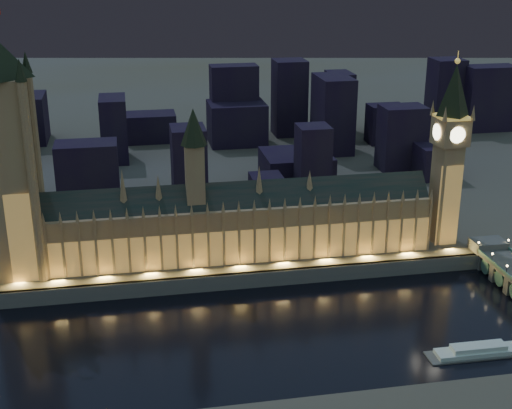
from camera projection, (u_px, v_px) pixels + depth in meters
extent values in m
plane|color=black|center=(268.00, 329.00, 312.96)|extent=(2000.00, 2000.00, 0.00)
cube|color=brown|center=(175.00, 92.00, 791.49)|extent=(2000.00, 960.00, 8.00)
cube|color=#505150|center=(251.00, 280.00, 349.42)|extent=(2000.00, 2.50, 8.00)
cube|color=#956C4C|center=(236.00, 230.00, 361.89)|extent=(200.06, 20.58, 28.00)
cube|color=#C19044|center=(239.00, 247.00, 354.16)|extent=(200.00, 0.50, 18.00)
cube|color=black|center=(236.00, 199.00, 356.03)|extent=(200.05, 16.84, 16.26)
cube|color=#956C4C|center=(195.00, 177.00, 348.12)|extent=(9.00, 9.00, 32.00)
cone|color=black|center=(193.00, 127.00, 339.50)|extent=(13.00, 13.00, 18.00)
cube|color=#956C4C|center=(30.00, 254.00, 334.95)|extent=(1.20, 1.20, 28.00)
cone|color=#956C4C|center=(26.00, 220.00, 329.64)|extent=(2.00, 2.00, 6.00)
cube|color=#956C4C|center=(47.00, 252.00, 336.27)|extent=(1.20, 1.20, 28.00)
cone|color=#956C4C|center=(43.00, 218.00, 330.96)|extent=(2.00, 2.00, 6.00)
cube|color=#956C4C|center=(63.00, 251.00, 337.59)|extent=(1.20, 1.20, 28.00)
cone|color=#956C4C|center=(60.00, 217.00, 332.28)|extent=(2.00, 2.00, 6.00)
cube|color=#956C4C|center=(80.00, 250.00, 338.91)|extent=(1.20, 1.20, 28.00)
cone|color=#956C4C|center=(77.00, 216.00, 333.60)|extent=(2.00, 2.00, 6.00)
cube|color=#956C4C|center=(96.00, 249.00, 340.23)|extent=(1.20, 1.20, 28.00)
cone|color=#956C4C|center=(94.00, 215.00, 334.92)|extent=(2.00, 2.00, 6.00)
cube|color=#956C4C|center=(113.00, 248.00, 341.55)|extent=(1.20, 1.20, 28.00)
cone|color=#956C4C|center=(110.00, 214.00, 336.24)|extent=(2.00, 2.00, 6.00)
cube|color=#956C4C|center=(129.00, 246.00, 342.87)|extent=(1.20, 1.20, 28.00)
cone|color=#956C4C|center=(127.00, 213.00, 337.56)|extent=(2.00, 2.00, 6.00)
cube|color=#956C4C|center=(145.00, 245.00, 344.19)|extent=(1.20, 1.20, 28.00)
cone|color=#956C4C|center=(143.00, 212.00, 338.88)|extent=(2.00, 2.00, 6.00)
cube|color=#956C4C|center=(161.00, 244.00, 345.51)|extent=(1.20, 1.20, 28.00)
cone|color=#956C4C|center=(159.00, 211.00, 340.20)|extent=(2.00, 2.00, 6.00)
cube|color=#956C4C|center=(177.00, 243.00, 346.83)|extent=(1.20, 1.20, 28.00)
cone|color=#956C4C|center=(176.00, 210.00, 341.52)|extent=(2.00, 2.00, 6.00)
cube|color=#956C4C|center=(193.00, 242.00, 348.15)|extent=(1.20, 1.20, 28.00)
cone|color=#956C4C|center=(192.00, 209.00, 342.84)|extent=(2.00, 2.00, 6.00)
cube|color=#956C4C|center=(208.00, 241.00, 349.47)|extent=(1.20, 1.20, 28.00)
cone|color=#956C4C|center=(207.00, 208.00, 344.16)|extent=(2.00, 2.00, 6.00)
cube|color=#956C4C|center=(224.00, 240.00, 350.79)|extent=(1.20, 1.20, 28.00)
cone|color=#956C4C|center=(223.00, 207.00, 345.48)|extent=(2.00, 2.00, 6.00)
cube|color=#956C4C|center=(239.00, 238.00, 352.11)|extent=(1.20, 1.20, 28.00)
cone|color=#956C4C|center=(239.00, 206.00, 346.80)|extent=(2.00, 2.00, 6.00)
cube|color=#956C4C|center=(255.00, 237.00, 353.43)|extent=(1.20, 1.20, 28.00)
cone|color=#956C4C|center=(254.00, 205.00, 348.12)|extent=(2.00, 2.00, 6.00)
cube|color=#956C4C|center=(270.00, 236.00, 354.75)|extent=(1.20, 1.20, 28.00)
cone|color=#956C4C|center=(270.00, 204.00, 349.44)|extent=(2.00, 2.00, 6.00)
cube|color=#956C4C|center=(285.00, 235.00, 356.07)|extent=(1.20, 1.20, 28.00)
cone|color=#956C4C|center=(285.00, 203.00, 350.76)|extent=(2.00, 2.00, 6.00)
cube|color=#956C4C|center=(300.00, 234.00, 357.39)|extent=(1.20, 1.20, 28.00)
cone|color=#956C4C|center=(300.00, 202.00, 352.08)|extent=(2.00, 2.00, 6.00)
cube|color=#956C4C|center=(315.00, 233.00, 358.71)|extent=(1.20, 1.20, 28.00)
cone|color=#956C4C|center=(315.00, 201.00, 353.40)|extent=(2.00, 2.00, 6.00)
cube|color=#956C4C|center=(329.00, 232.00, 360.03)|extent=(1.20, 1.20, 28.00)
cone|color=#956C4C|center=(330.00, 200.00, 354.73)|extent=(2.00, 2.00, 6.00)
cube|color=#956C4C|center=(344.00, 231.00, 361.35)|extent=(1.20, 1.20, 28.00)
cone|color=#956C4C|center=(345.00, 199.00, 356.05)|extent=(2.00, 2.00, 6.00)
cube|color=#956C4C|center=(358.00, 230.00, 362.67)|extent=(1.20, 1.20, 28.00)
cone|color=#956C4C|center=(360.00, 198.00, 357.37)|extent=(2.00, 2.00, 6.00)
cube|color=#956C4C|center=(373.00, 229.00, 363.99)|extent=(1.20, 1.20, 28.00)
cone|color=#956C4C|center=(374.00, 197.00, 358.69)|extent=(2.00, 2.00, 6.00)
cube|color=#956C4C|center=(387.00, 228.00, 365.31)|extent=(1.20, 1.20, 28.00)
cone|color=#956C4C|center=(389.00, 196.00, 360.01)|extent=(2.00, 2.00, 6.00)
cube|color=#956C4C|center=(401.00, 227.00, 366.63)|extent=(1.20, 1.20, 28.00)
cone|color=#956C4C|center=(403.00, 195.00, 361.33)|extent=(2.00, 2.00, 6.00)
cube|color=#956C4C|center=(415.00, 226.00, 367.95)|extent=(1.20, 1.20, 28.00)
cone|color=#956C4C|center=(417.00, 194.00, 362.65)|extent=(2.00, 2.00, 6.00)
cube|color=#956C4C|center=(429.00, 225.00, 369.27)|extent=(1.20, 1.20, 28.00)
cone|color=#956C4C|center=(432.00, 193.00, 363.97)|extent=(2.00, 2.00, 6.00)
cone|color=#956C4C|center=(123.00, 187.00, 343.15)|extent=(4.40, 4.40, 18.00)
cone|color=#956C4C|center=(158.00, 188.00, 346.75)|extent=(4.40, 4.40, 14.00)
cone|color=#956C4C|center=(259.00, 181.00, 354.99)|extent=(4.40, 4.40, 16.00)
cone|color=#956C4C|center=(310.00, 181.00, 360.14)|extent=(4.40, 4.40, 12.00)
cube|color=#956C4C|center=(11.00, 180.00, 332.16)|extent=(24.59, 24.59, 95.05)
cube|color=#C19044|center=(14.00, 239.00, 330.62)|extent=(22.00, 0.50, 44.00)
cylinder|color=#956C4C|center=(33.00, 186.00, 323.90)|extent=(4.40, 4.40, 95.05)
cone|color=black|center=(20.00, 70.00, 305.80)|extent=(5.20, 5.20, 10.00)
cylinder|color=#956C4C|center=(38.00, 171.00, 344.20)|extent=(4.40, 4.40, 95.05)
cone|color=black|center=(26.00, 62.00, 326.10)|extent=(5.20, 5.20, 10.00)
cube|color=#956C4C|center=(445.00, 194.00, 376.74)|extent=(13.30, 13.30, 53.51)
cube|color=#C19044|center=(449.00, 206.00, 372.65)|extent=(12.00, 0.50, 44.00)
cube|color=#956C4C|center=(451.00, 131.00, 365.08)|extent=(15.00, 15.00, 14.15)
cube|color=#F2C64C|center=(452.00, 117.00, 362.43)|extent=(15.75, 15.75, 1.20)
cone|color=black|center=(455.00, 90.00, 357.74)|extent=(18.00, 18.00, 26.00)
sphere|color=#F2C64C|center=(458.00, 61.00, 352.74)|extent=(2.80, 2.80, 2.80)
cylinder|color=#F2C64C|center=(458.00, 56.00, 351.88)|extent=(0.40, 0.40, 5.00)
cylinder|color=#FFF2BF|center=(457.00, 135.00, 357.92)|extent=(8.40, 0.50, 8.40)
cylinder|color=#FFF2BF|center=(444.00, 128.00, 372.23)|extent=(8.40, 0.50, 8.40)
cylinder|color=#FFF2BF|center=(437.00, 132.00, 363.74)|extent=(0.50, 8.40, 8.40)
cylinder|color=#FFF2BF|center=(465.00, 131.00, 366.41)|extent=(0.50, 8.40, 8.40)
cone|color=#956C4C|center=(445.00, 114.00, 353.05)|extent=(2.60, 2.60, 8.00)
cone|color=#956C4C|center=(433.00, 108.00, 366.89)|extent=(2.60, 2.60, 8.00)
cone|color=#956C4C|center=(473.00, 113.00, 355.62)|extent=(2.60, 2.60, 8.00)
cone|color=#956C4C|center=(460.00, 106.00, 369.47)|extent=(2.60, 2.60, 8.00)
cube|color=#505150|center=(488.00, 249.00, 373.25)|extent=(17.34, 12.00, 9.50)
cylinder|color=black|center=(507.00, 270.00, 339.49)|extent=(0.30, 0.30, 4.40)
sphere|color=#FFD88C|center=(507.00, 266.00, 338.69)|extent=(1.00, 1.00, 1.00)
cube|color=#505150|center=(505.00, 272.00, 356.97)|extent=(15.61, 4.00, 9.50)
cylinder|color=black|center=(492.00, 258.00, 352.67)|extent=(0.30, 0.30, 4.40)
sphere|color=#FFD88C|center=(493.00, 254.00, 351.88)|extent=(1.00, 1.00, 1.00)
cube|color=#505150|center=(491.00, 260.00, 370.15)|extent=(15.61, 4.00, 9.50)
cylinder|color=black|center=(478.00, 247.00, 365.85)|extent=(0.30, 0.30, 4.40)
sphere|color=#FFD88C|center=(479.00, 243.00, 365.06)|extent=(1.00, 1.00, 1.00)
cylinder|color=black|center=(508.00, 244.00, 368.69)|extent=(0.30, 0.30, 4.40)
sphere|color=#FFD88C|center=(509.00, 240.00, 367.90)|extent=(1.00, 1.00, 1.00)
cylinder|color=#375652|center=(498.00, 265.00, 363.44)|extent=(15.26, 8.00, 8.00)
cube|color=#505150|center=(478.00, 354.00, 293.23)|extent=(43.50, 10.75, 0.60)
cube|color=silver|center=(478.00, 352.00, 292.92)|extent=(35.95, 8.43, 2.40)
cube|color=silver|center=(478.00, 347.00, 292.16)|extent=(23.02, 6.51, 2.20)
cube|color=black|center=(266.00, 191.00, 431.64)|extent=(19.03, 19.80, 20.00)
cube|color=black|center=(488.00, 98.00, 605.65)|extent=(42.59, 22.95, 54.84)
cube|color=black|center=(313.00, 162.00, 443.06)|extent=(19.65, 20.18, 46.46)
cube|color=black|center=(249.00, 121.00, 577.14)|extent=(19.44, 30.73, 31.49)
cube|color=black|center=(234.00, 103.00, 576.15)|extent=(37.76, 19.44, 60.27)
cube|color=black|center=(114.00, 129.00, 521.31)|extent=(18.99, 34.57, 46.95)
cube|color=black|center=(189.00, 163.00, 444.06)|extent=(21.11, 25.14, 45.39)
cube|color=black|center=(88.00, 170.00, 445.83)|extent=(38.19, 23.57, 35.41)
cube|color=black|center=(401.00, 122.00, 597.30)|extent=(43.78, 39.06, 19.96)
cube|color=black|center=(34.00, 118.00, 573.19)|extent=(19.72, 40.72, 37.91)
cube|color=black|center=(237.00, 123.00, 568.07)|extent=(44.53, 36.65, 33.00)
cube|color=black|center=(150.00, 127.00, 576.78)|extent=(40.45, 27.15, 22.54)
cube|color=black|center=(333.00, 114.00, 544.12)|extent=(24.63, 41.01, 57.39)
cube|color=black|center=(8.00, 137.00, 520.15)|extent=(18.33, 34.81, 36.25)
cube|color=black|center=(296.00, 167.00, 477.25)|extent=(44.15, 42.43, 20.00)
cube|color=black|center=(401.00, 138.00, 500.08)|extent=(30.39, 22.61, 45.47)
cube|color=black|center=(385.00, 124.00, 569.86)|extent=(28.33, 19.81, 30.89)
cube|color=black|center=(433.00, 160.00, 489.46)|extent=(24.83, 31.49, 22.46)
cube|color=black|center=(339.00, 102.00, 600.81)|extent=(19.19, 29.53, 50.44)
cube|color=black|center=(289.00, 98.00, 589.87)|extent=(26.00, 26.00, 62.09)
cube|color=black|center=(445.00, 93.00, 614.04)|extent=(26.00, 26.00, 59.18)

